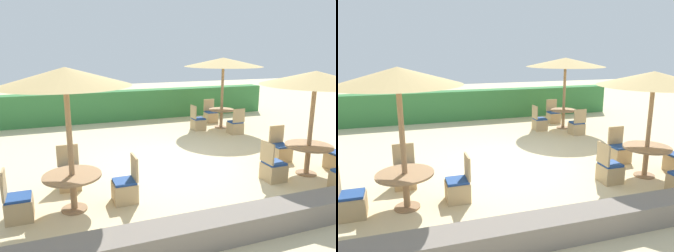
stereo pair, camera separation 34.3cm
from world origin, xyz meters
TOP-DOWN VIEW (x-y plane):
  - ground_plane at (0.00, 0.00)m, footprint 40.00×40.00m
  - hedge_row at (0.00, 5.94)m, footprint 13.00×0.70m
  - stone_border at (0.00, -3.49)m, footprint 10.00×0.56m
  - parasol_front_right at (2.72, -1.72)m, footprint 2.49×2.49m
  - round_table_front_right at (2.72, -1.72)m, footprint 1.09×1.09m
  - patio_chair_front_right_west at (1.70, -1.76)m, footprint 0.46×0.46m
  - patio_chair_front_right_north at (2.76, -0.68)m, footprint 0.46×0.46m
  - parasol_front_left at (-2.71, -1.66)m, footprint 2.29×2.29m
  - round_table_front_left at (-2.71, -1.66)m, footprint 1.07×1.07m
  - patio_chair_front_left_north at (-2.72, -0.61)m, footprint 0.46×0.46m
  - patio_chair_front_left_west at (-3.66, -1.70)m, footprint 0.46×0.46m
  - patio_chair_front_left_east at (-1.72, -1.64)m, footprint 0.46×0.46m
  - parasol_back_right at (3.14, 3.24)m, footprint 2.90×2.90m
  - round_table_back_right at (3.14, 3.24)m, footprint 0.97×0.97m
  - patio_chair_back_right_north at (3.20, 4.22)m, footprint 0.46×0.46m
  - patio_chair_back_right_west at (2.14, 3.21)m, footprint 0.46×0.46m
  - patio_chair_back_right_south at (3.15, 2.23)m, footprint 0.46×0.46m

SIDE VIEW (x-z plane):
  - ground_plane at x=0.00m, z-range 0.00..0.00m
  - stone_border at x=0.00m, z-range 0.00..0.41m
  - patio_chair_front_right_west at x=1.70m, z-range -0.20..0.73m
  - patio_chair_front_right_north at x=2.76m, z-range -0.20..0.73m
  - patio_chair_front_left_north at x=-2.72m, z-range -0.20..0.73m
  - patio_chair_front_left_west at x=-3.66m, z-range -0.20..0.73m
  - patio_chair_front_left_east at x=-1.72m, z-range -0.20..0.73m
  - patio_chair_back_right_north at x=3.20m, z-range -0.20..0.73m
  - patio_chair_back_right_west at x=2.14m, z-range -0.20..0.73m
  - patio_chair_back_right_south at x=3.15m, z-range -0.20..0.73m
  - round_table_back_right at x=3.14m, z-range 0.19..0.89m
  - round_table_front_left at x=-2.71m, z-range 0.20..0.91m
  - round_table_front_right at x=2.72m, z-range 0.21..0.94m
  - hedge_row at x=0.00m, z-range 0.00..1.24m
  - parasol_front_right at x=2.72m, z-range 1.06..3.54m
  - parasol_back_right at x=3.14m, z-range 1.15..3.78m
  - parasol_front_left at x=-2.71m, z-range 1.15..3.81m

